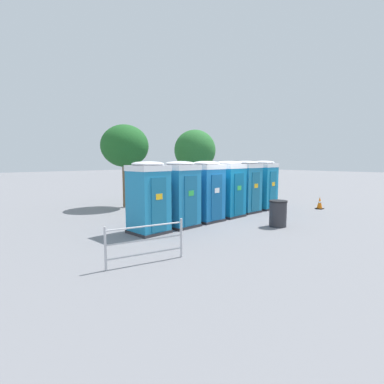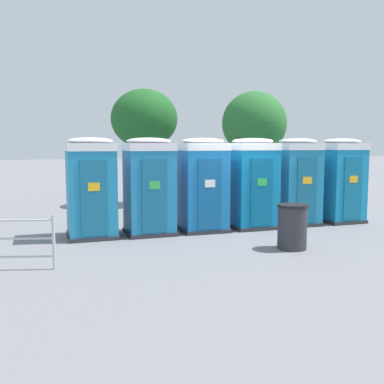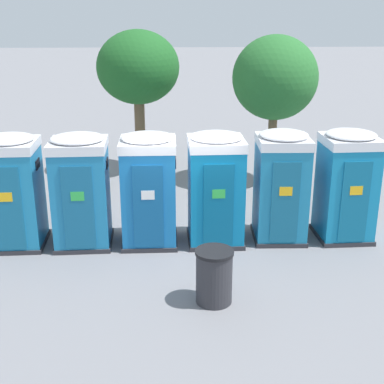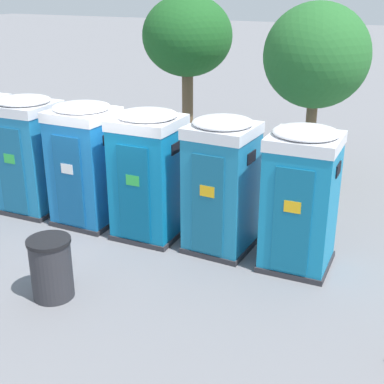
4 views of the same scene
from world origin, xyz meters
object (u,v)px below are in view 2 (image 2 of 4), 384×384
Objects in this scene: trash_can at (292,227)px; event_barrier at (0,241)px; portapotty_3 at (252,183)px; portapotty_4 at (297,181)px; portapotty_1 at (149,186)px; portapotty_2 at (203,184)px; street_tree_1 at (144,120)px; portapotty_5 at (340,180)px; portapotty_0 at (91,187)px; street_tree_0 at (254,124)px.

event_barrier is (-6.13, 0.13, 0.05)m from trash_can.
portapotty_3 is 1.00× the size of portapotty_4.
trash_can is at bearing -44.04° from portapotty_1.
portapotty_2 is at bearing -179.66° from portapotty_3.
street_tree_1 is 9.63m from event_barrier.
portapotty_5 reaches higher than trash_can.
portapotty_5 is (7.44, 0.10, 0.00)m from portapotty_0.
portapotty_2 is 5.85m from street_tree_0.
event_barrier reaches higher than trash_can.
portapotty_2 is (1.49, 0.01, 0.00)m from portapotty_1.
street_tree_1 is 2.23× the size of event_barrier.
street_tree_0 is at bearing 64.35° from portapotty_3.
portapotty_0 is 1.49m from portapotty_1.
portapotty_1 is at bearing 135.96° from trash_can.
trash_can is (1.24, -2.65, -0.77)m from portapotty_2.
portapotty_2 is (2.98, 0.00, -0.00)m from portapotty_0.
portapotty_1 is 0.58× the size of street_tree_0.
street_tree_0 reaches higher than portapotty_0.
portapotty_2 is 5.55m from event_barrier.
street_tree_1 reaches higher than event_barrier.
street_tree_1 is 4.37× the size of trash_can.
portapotty_1 is 3.88m from trash_can.
portapotty_5 is 9.74m from event_barrier.
portapotty_1 is at bearing -139.50° from street_tree_0.
portapotty_1 is 2.49× the size of trash_can.
street_tree_0 is at bearing -18.04° from street_tree_1.
trash_can is at bearing -122.02° from portapotty_4.
portapotty_5 reaches higher than event_barrier.
portapotty_1 is (1.49, -0.01, -0.00)m from portapotty_0.
portapotty_1 is 2.98m from portapotty_3.
street_tree_0 reaches higher than portapotty_2.
portapotty_0 reaches higher than trash_can.
portapotty_2 is at bearing 115.10° from trash_can.
portapotty_0 is at bearing 52.83° from event_barrier.
portapotty_1 is 1.49m from portapotty_2.
portapotty_4 reaches higher than event_barrier.
event_barrier is (-7.87, -2.64, -0.72)m from portapotty_4.
portapotty_1 is at bearing -179.46° from portapotty_2.
portapotty_4 is at bearing 1.10° from portapotty_0.
portapotty_2 and portapotty_4 have the same top height.
portapotty_0 and portapotty_5 have the same top height.
trash_can is (-2.29, -6.93, -2.62)m from street_tree_0.
portapotty_3 is at bearing -70.70° from street_tree_1.
portapotty_2 reaches higher than event_barrier.
portapotty_4 is 1.49m from portapotty_5.
portapotty_1 is 4.29m from event_barrier.
portapotty_0 is 1.00× the size of portapotty_4.
portapotty_0 is 7.44m from portapotty_5.
street_tree_0 reaches higher than portapotty_4.
portapotty_2 is at bearing -85.26° from street_tree_1.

